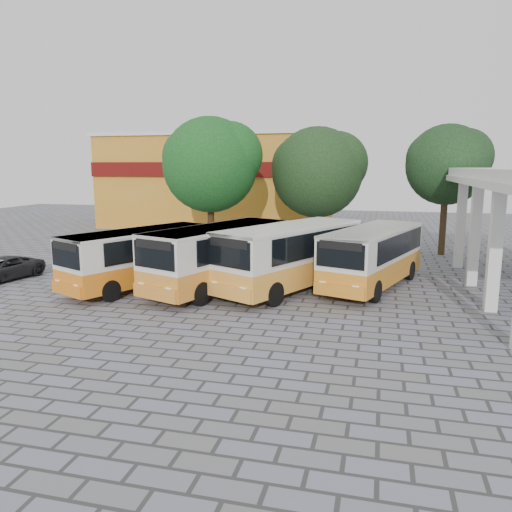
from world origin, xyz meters
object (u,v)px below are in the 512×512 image
(bus_far_right, at_px, (373,254))
(parked_car, at_px, (2,269))
(bus_far_left, at_px, (140,255))
(bus_centre_left, at_px, (219,253))
(bus_centre_right, at_px, (291,253))

(bus_far_right, distance_m, parked_car, 17.83)
(bus_far_left, relative_size, bus_centre_left, 0.93)
(bus_centre_left, relative_size, parked_car, 2.12)
(bus_centre_right, bearing_deg, bus_far_left, -143.91)
(bus_far_left, xyz_separation_m, bus_centre_left, (3.61, 0.51, 0.12))
(bus_centre_left, distance_m, parked_car, 10.98)
(bus_centre_left, bearing_deg, bus_centre_right, 32.83)
(bus_far_right, height_order, parked_car, bus_far_right)
(bus_far_right, bearing_deg, bus_centre_right, -139.68)
(bus_far_left, relative_size, bus_far_right, 0.98)
(bus_far_left, bearing_deg, bus_centre_right, 35.03)
(bus_far_left, height_order, bus_far_right, bus_far_right)
(bus_far_left, distance_m, parked_car, 7.36)
(bus_far_left, height_order, parked_car, bus_far_left)
(bus_far_right, bearing_deg, parked_car, -151.86)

